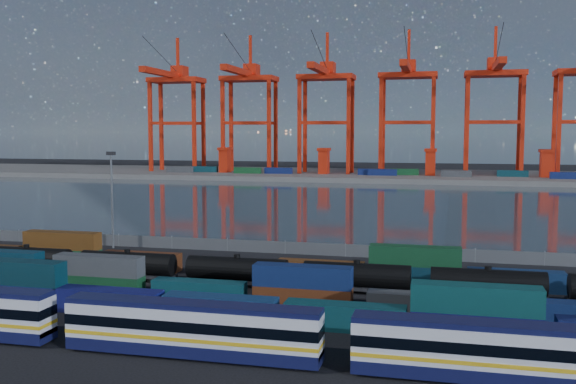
# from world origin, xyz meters

# --- Properties ---
(ground) EXTENTS (700.00, 700.00, 0.00)m
(ground) POSITION_xyz_m (0.00, 0.00, 0.00)
(ground) COLOR black
(ground) RESTS_ON ground
(harbor_water) EXTENTS (700.00, 700.00, 0.00)m
(harbor_water) POSITION_xyz_m (0.00, 105.00, 0.01)
(harbor_water) COLOR #303D46
(harbor_water) RESTS_ON ground
(far_quay) EXTENTS (700.00, 70.00, 2.00)m
(far_quay) POSITION_xyz_m (0.00, 210.00, 1.00)
(far_quay) COLOR #514F4C
(far_quay) RESTS_ON ground
(distant_mountains) EXTENTS (2470.00, 1100.00, 520.00)m
(distant_mountains) POSITION_xyz_m (63.02, 1600.00, 220.29)
(distant_mountains) COLOR #1E2630
(distant_mountains) RESTS_ON ground
(passenger_train) EXTENTS (75.38, 2.89, 4.95)m
(passenger_train) POSITION_xyz_m (3.56, -21.12, 2.49)
(passenger_train) COLOR silver
(passenger_train) RESTS_ON ground
(container_row_south) EXTENTS (139.53, 2.49, 5.31)m
(container_row_south) POSITION_xyz_m (-0.78, -10.07, 1.90)
(container_row_south) COLOR #37393C
(container_row_south) RESTS_ON ground
(container_row_mid) EXTENTS (128.27, 2.29, 4.88)m
(container_row_mid) POSITION_xyz_m (-0.43, -3.15, 1.78)
(container_row_mid) COLOR navy
(container_row_mid) RESTS_ON ground
(container_row_north) EXTENTS (128.12, 2.40, 5.11)m
(container_row_north) POSITION_xyz_m (1.56, 11.07, 1.74)
(container_row_north) COLOR #0F224D
(container_row_north) RESTS_ON ground
(tanker_string) EXTENTS (122.16, 2.93, 4.20)m
(tanker_string) POSITION_xyz_m (7.05, 4.83, 2.11)
(tanker_string) COLOR black
(tanker_string) RESTS_ON ground
(waterfront_fence) EXTENTS (160.12, 0.12, 2.20)m
(waterfront_fence) POSITION_xyz_m (-0.00, 28.00, 1.00)
(waterfront_fence) COLOR #595B5E
(waterfront_fence) RESTS_ON ground
(yard_light_mast) EXTENTS (1.60, 0.40, 16.60)m
(yard_light_mast) POSITION_xyz_m (-30.00, 26.00, 9.30)
(yard_light_mast) COLOR slate
(yard_light_mast) RESTS_ON ground
(gantry_cranes) EXTENTS (199.26, 46.57, 63.07)m
(gantry_cranes) POSITION_xyz_m (-7.50, 203.33, 38.66)
(gantry_cranes) COLOR red
(gantry_cranes) RESTS_ON ground
(quay_containers) EXTENTS (172.58, 10.99, 2.60)m
(quay_containers) POSITION_xyz_m (-11.00, 195.46, 3.30)
(quay_containers) COLOR navy
(quay_containers) RESTS_ON far_quay
(straddle_carriers) EXTENTS (140.00, 7.00, 11.10)m
(straddle_carriers) POSITION_xyz_m (-2.50, 200.00, 7.82)
(straddle_carriers) COLOR red
(straddle_carriers) RESTS_ON far_quay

